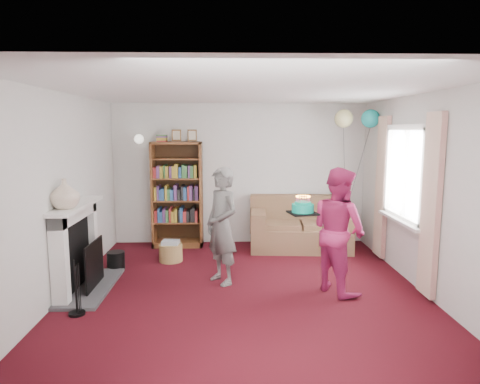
{
  "coord_description": "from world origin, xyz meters",
  "views": [
    {
      "loc": [
        -0.21,
        -5.14,
        2.05
      ],
      "look_at": [
        -0.05,
        0.6,
        1.2
      ],
      "focal_mm": 32.0,
      "sensor_mm": 36.0,
      "label": 1
    }
  ],
  "objects_px": {
    "sofa": "(299,229)",
    "person_striped": "(222,226)",
    "birthday_cake": "(303,208)",
    "bookcase": "(178,195)",
    "person_magenta": "(338,230)"
  },
  "relations": [
    {
      "from": "sofa",
      "to": "person_striped",
      "type": "relative_size",
      "value": 1.08
    },
    {
      "from": "birthday_cake",
      "to": "bookcase",
      "type": "bearing_deg",
      "value": 127.15
    },
    {
      "from": "sofa",
      "to": "birthday_cake",
      "type": "relative_size",
      "value": 5.28
    },
    {
      "from": "bookcase",
      "to": "person_striped",
      "type": "distance_m",
      "value": 2.07
    },
    {
      "from": "person_magenta",
      "to": "person_striped",
      "type": "bearing_deg",
      "value": 50.0
    },
    {
      "from": "bookcase",
      "to": "person_striped",
      "type": "height_order",
      "value": "bookcase"
    },
    {
      "from": "sofa",
      "to": "person_striped",
      "type": "xyz_separation_m",
      "value": [
        -1.32,
        -1.67,
        0.44
      ]
    },
    {
      "from": "sofa",
      "to": "person_magenta",
      "type": "height_order",
      "value": "person_magenta"
    },
    {
      "from": "sofa",
      "to": "bookcase",
      "type": "bearing_deg",
      "value": 178.04
    },
    {
      "from": "person_striped",
      "to": "person_magenta",
      "type": "distance_m",
      "value": 1.51
    },
    {
      "from": "person_striped",
      "to": "sofa",
      "type": "bearing_deg",
      "value": 106.55
    },
    {
      "from": "bookcase",
      "to": "sofa",
      "type": "xyz_separation_m",
      "value": [
        2.13,
        -0.23,
        -0.57
      ]
    },
    {
      "from": "bookcase",
      "to": "person_striped",
      "type": "relative_size",
      "value": 1.31
    },
    {
      "from": "sofa",
      "to": "birthday_cake",
      "type": "height_order",
      "value": "birthday_cake"
    },
    {
      "from": "person_striped",
      "to": "birthday_cake",
      "type": "distance_m",
      "value": 1.14
    }
  ]
}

